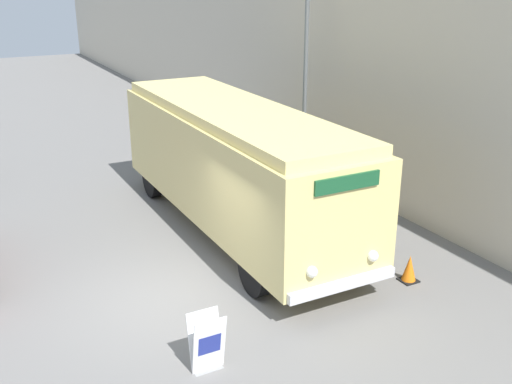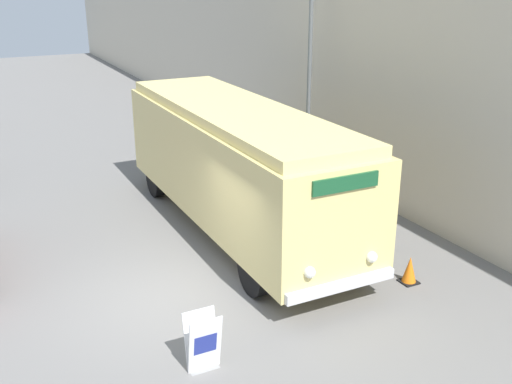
{
  "view_description": "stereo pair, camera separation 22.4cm",
  "coord_description": "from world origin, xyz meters",
  "px_view_note": "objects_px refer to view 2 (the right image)",
  "views": [
    {
      "loc": [
        -3.28,
        -10.04,
        6.14
      ],
      "look_at": [
        2.19,
        0.32,
        1.83
      ],
      "focal_mm": 42.0,
      "sensor_mm": 36.0,
      "label": 1
    },
    {
      "loc": [
        -3.08,
        -10.14,
        6.14
      ],
      "look_at": [
        2.19,
        0.32,
        1.83
      ],
      "focal_mm": 42.0,
      "sensor_mm": 36.0,
      "label": 2
    }
  ],
  "objects_px": {
    "streetlamp": "(310,57)",
    "traffic_cone": "(410,270)",
    "vintage_bus": "(236,161)",
    "sign_board": "(203,343)"
  },
  "relations": [
    {
      "from": "streetlamp",
      "to": "traffic_cone",
      "type": "height_order",
      "value": "streetlamp"
    },
    {
      "from": "vintage_bus",
      "to": "streetlamp",
      "type": "relative_size",
      "value": 1.59
    },
    {
      "from": "streetlamp",
      "to": "traffic_cone",
      "type": "xyz_separation_m",
      "value": [
        -1.41,
        -6.49,
        -3.56
      ]
    },
    {
      "from": "sign_board",
      "to": "traffic_cone",
      "type": "xyz_separation_m",
      "value": [
        4.96,
        0.78,
        -0.21
      ]
    },
    {
      "from": "traffic_cone",
      "to": "sign_board",
      "type": "bearing_deg",
      "value": -171.06
    },
    {
      "from": "traffic_cone",
      "to": "vintage_bus",
      "type": "bearing_deg",
      "value": 115.73
    },
    {
      "from": "vintage_bus",
      "to": "sign_board",
      "type": "height_order",
      "value": "vintage_bus"
    },
    {
      "from": "vintage_bus",
      "to": "traffic_cone",
      "type": "xyz_separation_m",
      "value": [
        2.03,
        -4.22,
        -1.51
      ]
    },
    {
      "from": "vintage_bus",
      "to": "traffic_cone",
      "type": "height_order",
      "value": "vintage_bus"
    },
    {
      "from": "sign_board",
      "to": "streetlamp",
      "type": "distance_m",
      "value": 10.22
    }
  ]
}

